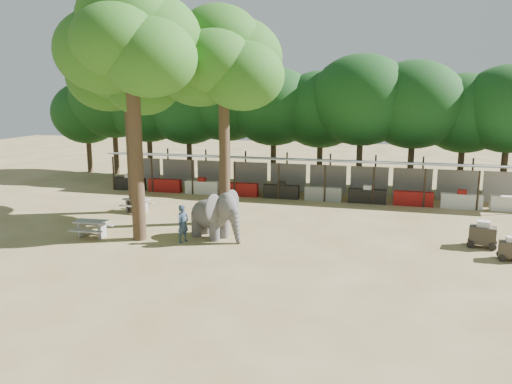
% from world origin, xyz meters
% --- Properties ---
extents(ground, '(100.00, 100.00, 0.00)m').
position_xyz_m(ground, '(0.00, 0.00, 0.00)').
color(ground, brown).
rests_on(ground, ground).
extents(vendor_stalls, '(28.00, 2.99, 2.80)m').
position_xyz_m(vendor_stalls, '(-0.00, 13.84, 1.18)').
color(vendor_stalls, gray).
rests_on(vendor_stalls, ground).
extents(yard_tree_left, '(7.10, 6.90, 11.02)m').
position_xyz_m(yard_tree_left, '(-9.13, 7.19, 8.20)').
color(yard_tree_left, '#332316').
rests_on(yard_tree_left, ground).
extents(yard_tree_center, '(7.10, 6.90, 12.04)m').
position_xyz_m(yard_tree_center, '(-6.13, 2.19, 9.21)').
color(yard_tree_center, '#332316').
rests_on(yard_tree_center, ground).
extents(yard_tree_back, '(7.10, 6.90, 11.36)m').
position_xyz_m(yard_tree_back, '(-3.13, 6.19, 8.54)').
color(yard_tree_back, '#332316').
rests_on(yard_tree_back, ground).
extents(backdrop_trees, '(46.46, 5.95, 8.33)m').
position_xyz_m(backdrop_trees, '(0.00, 19.00, 5.51)').
color(backdrop_trees, '#332316').
rests_on(backdrop_trees, ground).
extents(elephant, '(3.16, 2.47, 2.36)m').
position_xyz_m(elephant, '(-2.53, 3.13, 1.18)').
color(elephant, '#444242').
rests_on(elephant, ground).
extents(handler, '(0.66, 0.76, 1.79)m').
position_xyz_m(handler, '(-3.78, 2.12, 0.90)').
color(handler, '#26384C').
rests_on(handler, ground).
extents(picnic_table_near, '(1.73, 1.58, 0.82)m').
position_xyz_m(picnic_table_near, '(-8.43, 1.72, 0.53)').
color(picnic_table_near, gray).
rests_on(picnic_table_near, ground).
extents(picnic_table_far, '(1.64, 1.50, 0.77)m').
position_xyz_m(picnic_table_far, '(-8.88, 7.07, 0.51)').
color(picnic_table_far, gray).
rests_on(picnic_table_far, ground).
extents(cart_front, '(1.08, 0.74, 1.03)m').
position_xyz_m(cart_front, '(10.61, 3.31, 0.51)').
color(cart_front, '#312A22').
rests_on(cart_front, ground).
extents(cart_back, '(1.40, 1.05, 1.23)m').
position_xyz_m(cart_back, '(9.73, 4.95, 0.61)').
color(cart_back, '#312A22').
rests_on(cart_back, ground).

